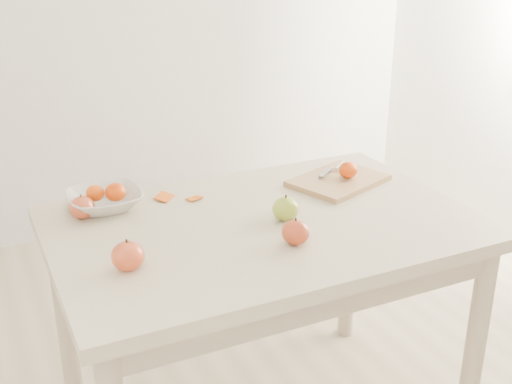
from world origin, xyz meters
name	(u,v)px	position (x,y,z in m)	size (l,w,h in m)	color
table	(263,251)	(0.00, 0.00, 0.65)	(1.20, 0.80, 0.75)	beige
cutting_board	(338,181)	(0.35, 0.16, 0.76)	(0.30, 0.22, 0.02)	#AA8355
board_tangerine	(348,170)	(0.38, 0.15, 0.80)	(0.06, 0.06, 0.05)	#CE4607
fruit_bowl	(105,200)	(-0.39, 0.28, 0.78)	(0.22, 0.22, 0.05)	silver
bowl_tangerine_near	(95,193)	(-0.41, 0.29, 0.80)	(0.06, 0.06, 0.05)	#CD5B07
bowl_tangerine_far	(115,192)	(-0.36, 0.27, 0.80)	(0.06, 0.06, 0.05)	#E64408
orange_peel_a	(164,198)	(-0.21, 0.28, 0.75)	(0.06, 0.04, 0.00)	#C3490D
orange_peel_b	(194,199)	(-0.12, 0.23, 0.75)	(0.04, 0.04, 0.00)	#DA610F
paring_knife	(339,167)	(0.40, 0.23, 0.78)	(0.16, 0.09, 0.01)	white
apple_green	(286,209)	(0.06, -0.02, 0.78)	(0.08, 0.08, 0.07)	#618919
apple_red_a	(82,208)	(-0.46, 0.24, 0.78)	(0.07, 0.07, 0.07)	#9E2A1C
apple_red_b	(128,256)	(-0.43, -0.12, 0.79)	(0.08, 0.08, 0.07)	maroon
apple_red_c	(296,232)	(0.01, -0.17, 0.78)	(0.07, 0.07, 0.07)	maroon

